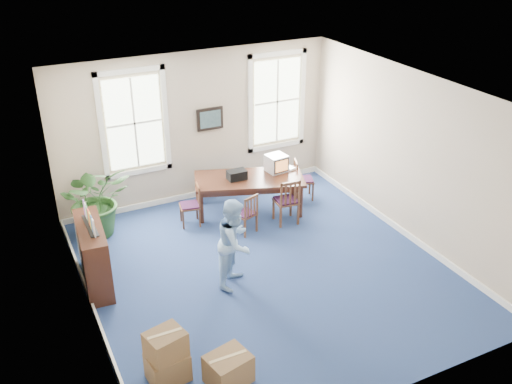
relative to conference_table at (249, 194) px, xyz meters
name	(u,v)px	position (x,y,z in m)	size (l,w,h in m)	color
floor	(266,270)	(-0.69, -2.13, -0.38)	(6.50, 6.50, 0.00)	navy
ceiling	(268,94)	(-0.69, -2.13, 2.82)	(6.50, 6.50, 0.00)	white
wall_back	(196,127)	(-0.69, 1.12, 1.22)	(6.50, 6.50, 0.00)	#BAA68D
wall_front	(392,299)	(-0.69, -5.38, 1.22)	(6.50, 6.50, 0.00)	#BAA68D
wall_left	(80,230)	(-3.69, -2.13, 1.22)	(6.50, 6.50, 0.00)	#BAA68D
wall_right	(411,157)	(2.31, -2.13, 1.22)	(6.50, 6.50, 0.00)	#BAA68D
baseboard_back	(200,193)	(-0.69, 1.09, -0.32)	(6.00, 0.04, 0.12)	white
baseboard_left	(96,315)	(-3.66, -2.13, -0.32)	(0.04, 6.50, 0.12)	white
baseboard_right	(400,229)	(2.28, -2.13, -0.32)	(0.04, 6.50, 0.12)	white
window_left	(134,123)	(-1.99, 1.10, 1.52)	(1.40, 0.12, 2.20)	white
window_right	(277,101)	(1.21, 1.10, 1.52)	(1.40, 0.12, 2.20)	white
wall_picture	(210,119)	(-0.39, 1.07, 1.37)	(0.58, 0.06, 0.48)	black
conference_table	(249,194)	(0.00, 0.00, 0.00)	(2.22, 1.01, 0.76)	#422115
crt_tv	(276,163)	(0.66, 0.05, 0.56)	(0.39, 0.43, 0.36)	#B7B7BC
game_console	(290,168)	(0.96, 0.00, 0.40)	(0.15, 0.19, 0.05)	white
equipment_bag	(237,175)	(-0.25, 0.05, 0.47)	(0.38, 0.25, 0.19)	black
chair_near_left	(245,213)	(-0.45, -0.76, 0.04)	(0.37, 0.37, 0.83)	brown
chair_near_right	(286,200)	(0.45, -0.76, 0.11)	(0.44, 0.44, 0.98)	brown
chair_end_left	(190,205)	(-1.31, 0.00, 0.05)	(0.38, 0.38, 0.85)	brown
chair_end_right	(304,179)	(1.31, 0.00, 0.07)	(0.40, 0.40, 0.89)	brown
man	(235,243)	(-1.31, -2.21, 0.40)	(0.77, 0.59, 1.57)	#92BFED
credenza	(93,255)	(-3.44, -1.19, 0.18)	(0.41, 1.42, 1.11)	#422115
brochure_rack	(89,217)	(-3.42, -1.19, 0.90)	(0.13, 0.74, 0.33)	#99999E
potted_plant	(96,199)	(-3.02, 0.46, 0.36)	(1.32, 1.15, 1.47)	#22491C
cardboard_boxes	(179,346)	(-2.84, -3.73, 0.03)	(1.43, 1.43, 0.81)	olive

